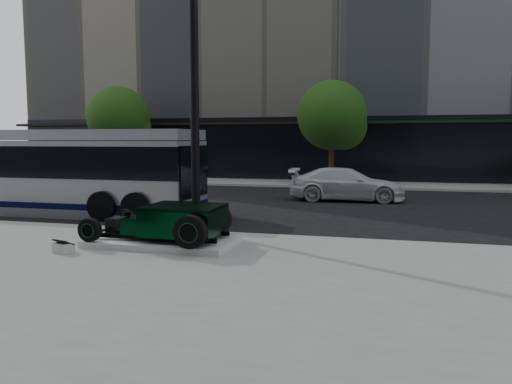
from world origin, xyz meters
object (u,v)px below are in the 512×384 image
(lamppost, at_px, (195,98))
(transit_bus, at_px, (38,171))
(hot_rod, at_px, (176,221))
(white_sedan, at_px, (346,184))

(lamppost, distance_m, transit_bus, 8.05)
(hot_rod, relative_size, transit_bus, 0.27)
(hot_rod, bearing_deg, transit_bus, 148.11)
(lamppost, height_order, transit_bus, lamppost)
(hot_rod, distance_m, white_sedan, 11.21)
(hot_rod, height_order, transit_bus, transit_bus)
(hot_rod, distance_m, transit_bus, 8.75)
(transit_bus, bearing_deg, white_sedan, 30.53)
(lamppost, xyz_separation_m, transit_bus, (-7.21, 2.85, -2.19))
(white_sedan, bearing_deg, hot_rod, 160.47)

